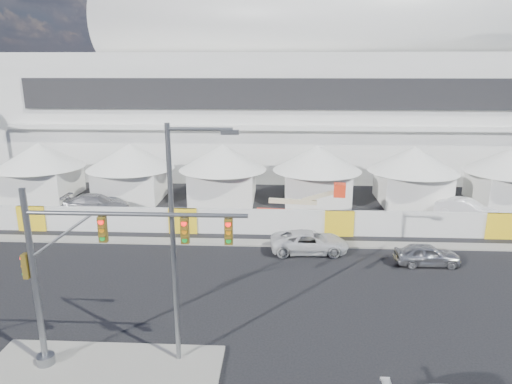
{
  "coord_description": "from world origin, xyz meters",
  "views": [
    {
      "loc": [
        1.32,
        -18.66,
        12.43
      ],
      "look_at": [
        -0.11,
        10.0,
        4.6
      ],
      "focal_mm": 32.0,
      "sensor_mm": 36.0,
      "label": 1
    }
  ],
  "objects_px": {
    "pickup_curb": "(309,242)",
    "lot_car_a": "(467,209)",
    "traffic_mast": "(78,274)",
    "boom_lift": "(286,213)",
    "streetlight_median": "(179,232)",
    "sedan_silver": "(427,255)",
    "lot_car_c": "(96,204)"
  },
  "relations": [
    {
      "from": "pickup_curb",
      "to": "lot_car_a",
      "type": "bearing_deg",
      "value": -62.51
    },
    {
      "from": "pickup_curb",
      "to": "lot_car_a",
      "type": "xyz_separation_m",
      "value": [
        13.85,
        8.12,
        0.07
      ]
    },
    {
      "from": "traffic_mast",
      "to": "boom_lift",
      "type": "bearing_deg",
      "value": 65.28
    },
    {
      "from": "streetlight_median",
      "to": "boom_lift",
      "type": "bearing_deg",
      "value": 75.73
    },
    {
      "from": "streetlight_median",
      "to": "boom_lift",
      "type": "relative_size",
      "value": 1.4
    },
    {
      "from": "sedan_silver",
      "to": "pickup_curb",
      "type": "bearing_deg",
      "value": 76.22
    },
    {
      "from": "pickup_curb",
      "to": "boom_lift",
      "type": "height_order",
      "value": "boom_lift"
    },
    {
      "from": "lot_car_a",
      "to": "lot_car_c",
      "type": "distance_m",
      "value": 32.1
    },
    {
      "from": "sedan_silver",
      "to": "traffic_mast",
      "type": "height_order",
      "value": "traffic_mast"
    },
    {
      "from": "streetlight_median",
      "to": "boom_lift",
      "type": "distance_m",
      "value": 19.53
    },
    {
      "from": "pickup_curb",
      "to": "traffic_mast",
      "type": "bearing_deg",
      "value": 139.39
    },
    {
      "from": "traffic_mast",
      "to": "streetlight_median",
      "type": "height_order",
      "value": "streetlight_median"
    },
    {
      "from": "traffic_mast",
      "to": "boom_lift",
      "type": "relative_size",
      "value": 1.25
    },
    {
      "from": "pickup_curb",
      "to": "boom_lift",
      "type": "relative_size",
      "value": 0.74
    },
    {
      "from": "traffic_mast",
      "to": "lot_car_c",
      "type": "bearing_deg",
      "value": 110.55
    },
    {
      "from": "sedan_silver",
      "to": "lot_car_c",
      "type": "bearing_deg",
      "value": 68.56
    },
    {
      "from": "boom_lift",
      "to": "traffic_mast",
      "type": "bearing_deg",
      "value": -107.75
    },
    {
      "from": "lot_car_c",
      "to": "streetlight_median",
      "type": "distance_m",
      "value": 24.48
    },
    {
      "from": "sedan_silver",
      "to": "lot_car_c",
      "type": "relative_size",
      "value": 0.73
    },
    {
      "from": "lot_car_a",
      "to": "pickup_curb",
      "type": "bearing_deg",
      "value": 159.09
    },
    {
      "from": "lot_car_a",
      "to": "streetlight_median",
      "type": "distance_m",
      "value": 29.31
    },
    {
      "from": "sedan_silver",
      "to": "boom_lift",
      "type": "distance_m",
      "value": 11.71
    },
    {
      "from": "traffic_mast",
      "to": "lot_car_a",
      "type": "bearing_deg",
      "value": 41.58
    },
    {
      "from": "pickup_curb",
      "to": "traffic_mast",
      "type": "relative_size",
      "value": 0.59
    },
    {
      "from": "sedan_silver",
      "to": "lot_car_c",
      "type": "distance_m",
      "value": 27.57
    },
    {
      "from": "lot_car_c",
      "to": "streetlight_median",
      "type": "height_order",
      "value": "streetlight_median"
    },
    {
      "from": "pickup_curb",
      "to": "lot_car_c",
      "type": "distance_m",
      "value": 19.94
    },
    {
      "from": "lot_car_a",
      "to": "boom_lift",
      "type": "xyz_separation_m",
      "value": [
        -15.39,
        -2.45,
        0.17
      ]
    },
    {
      "from": "lot_car_c",
      "to": "pickup_curb",
      "type": "bearing_deg",
      "value": -114.09
    },
    {
      "from": "sedan_silver",
      "to": "streetlight_median",
      "type": "height_order",
      "value": "streetlight_median"
    },
    {
      "from": "boom_lift",
      "to": "streetlight_median",
      "type": "bearing_deg",
      "value": -97.3
    },
    {
      "from": "traffic_mast",
      "to": "pickup_curb",
      "type": "bearing_deg",
      "value": 52.28
    }
  ]
}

